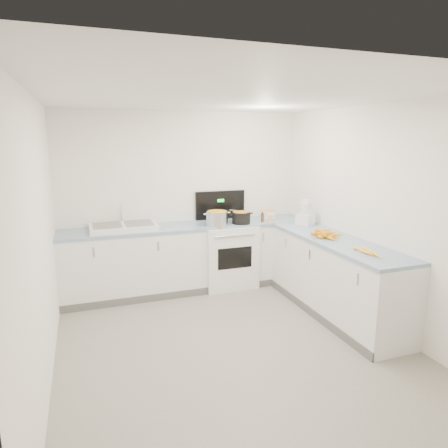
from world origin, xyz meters
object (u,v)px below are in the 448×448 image
object	(u,v)px
extract_bottle	(263,218)
spice_jar	(270,219)
sink	(123,227)
stove	(227,253)
mixing_bowl	(268,214)
steel_pot	(217,219)
black_pot	(241,218)
food_processor	(305,214)

from	to	relation	value
extract_bottle	spice_jar	bearing A→B (deg)	-32.30
sink	extract_bottle	size ratio (longest dim) A/B	7.43
stove	mixing_bowl	bearing A→B (deg)	7.41
steel_pot	mixing_bowl	world-z (taller)	steel_pot
stove	black_pot	xyz separation A→B (m)	(0.16, -0.14, 0.54)
black_pot	spice_jar	size ratio (longest dim) A/B	2.55
food_processor	steel_pot	bearing A→B (deg)	162.40
extract_bottle	black_pot	bearing A→B (deg)	-178.49
food_processor	spice_jar	bearing A→B (deg)	138.83
extract_bottle	spice_jar	world-z (taller)	extract_bottle
black_pot	mixing_bowl	bearing A→B (deg)	23.52
mixing_bowl	spice_jar	distance (m)	0.30
sink	mixing_bowl	bearing A→B (deg)	2.02
spice_jar	steel_pot	bearing A→B (deg)	177.15
mixing_bowl	extract_bottle	size ratio (longest dim) A/B	2.04
black_pot	mixing_bowl	xyz separation A→B (m)	(0.54, 0.23, -0.02)
extract_bottle	spice_jar	size ratio (longest dim) A/B	1.14
stove	steel_pot	bearing A→B (deg)	-142.09
steel_pot	food_processor	xyz separation A→B (m)	(1.17, -0.37, 0.06)
mixing_bowl	extract_bottle	distance (m)	0.30
sink	extract_bottle	xyz separation A→B (m)	(1.95, -0.15, 0.02)
spice_jar	extract_bottle	bearing A→B (deg)	147.70
stove	mixing_bowl	world-z (taller)	stove
black_pot	food_processor	size ratio (longest dim) A/B	0.73
sink	mixing_bowl	distance (m)	2.16
sink	black_pot	world-z (taller)	sink
steel_pot	spice_jar	world-z (taller)	steel_pot
stove	steel_pot	distance (m)	0.61
sink	mixing_bowl	xyz separation A→B (m)	(2.15, 0.08, 0.02)
extract_bottle	spice_jar	xyz separation A→B (m)	(0.09, -0.06, -0.01)
stove	spice_jar	distance (m)	0.81
sink	extract_bottle	distance (m)	1.96
sink	food_processor	world-z (taller)	food_processor
stove	extract_bottle	xyz separation A→B (m)	(0.50, -0.13, 0.52)
stove	extract_bottle	world-z (taller)	stove
steel_pot	extract_bottle	size ratio (longest dim) A/B	2.58
sink	steel_pot	world-z (taller)	sink
steel_pot	black_pot	bearing A→B (deg)	1.62
sink	spice_jar	distance (m)	2.06
stove	extract_bottle	bearing A→B (deg)	-14.97
stove	food_processor	distance (m)	1.27
spice_jar	mixing_bowl	bearing A→B (deg)	68.99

